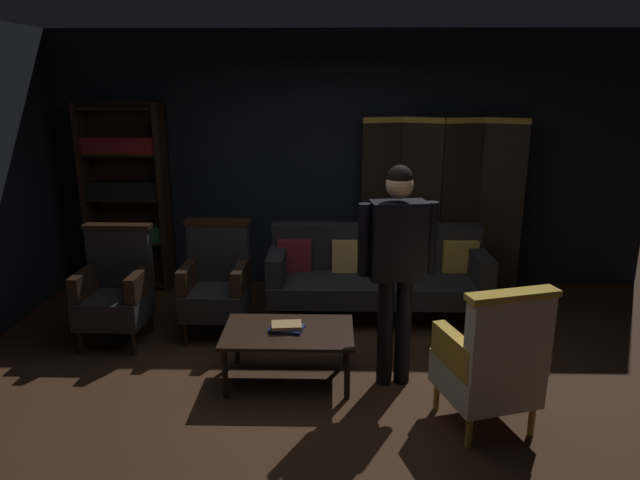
# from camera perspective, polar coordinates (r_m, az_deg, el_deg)

# --- Properties ---
(ground_plane) EXTENTS (10.00, 10.00, 0.00)m
(ground_plane) POSITION_cam_1_polar(r_m,az_deg,el_deg) (4.61, -0.23, -14.18)
(ground_plane) COLOR #331E11
(back_wall) EXTENTS (7.20, 0.10, 2.80)m
(back_wall) POSITION_cam_1_polar(r_m,az_deg,el_deg) (6.52, 0.33, 7.73)
(back_wall) COLOR black
(back_wall) RESTS_ON ground_plane
(folding_screen) EXTENTS (1.73, 0.29, 1.90)m
(folding_screen) POSITION_cam_1_polar(r_m,az_deg,el_deg) (6.43, 11.73, 3.54)
(folding_screen) COLOR black
(folding_screen) RESTS_ON ground_plane
(bookshelf) EXTENTS (0.90, 0.32, 2.05)m
(bookshelf) POSITION_cam_1_polar(r_m,az_deg,el_deg) (6.71, -18.45, 4.24)
(bookshelf) COLOR black
(bookshelf) RESTS_ON ground_plane
(velvet_couch) EXTENTS (2.12, 0.78, 0.88)m
(velvet_couch) POSITION_cam_1_polar(r_m,az_deg,el_deg) (5.78, 5.62, -3.01)
(velvet_couch) COLOR black
(velvet_couch) RESTS_ON ground_plane
(coffee_table) EXTENTS (1.00, 0.64, 0.42)m
(coffee_table) POSITION_cam_1_polar(r_m,az_deg,el_deg) (4.54, -3.13, -9.39)
(coffee_table) COLOR black
(coffee_table) RESTS_ON ground_plane
(armchair_gilt_accent) EXTENTS (0.72, 0.72, 1.04)m
(armchair_gilt_accent) POSITION_cam_1_polar(r_m,az_deg,el_deg) (4.06, 16.52, -11.39)
(armchair_gilt_accent) COLOR gold
(armchair_gilt_accent) RESTS_ON ground_plane
(armchair_wing_left) EXTENTS (0.60, 0.58, 1.04)m
(armchair_wing_left) POSITION_cam_1_polar(r_m,az_deg,el_deg) (5.47, -19.40, -4.55)
(armchair_wing_left) COLOR black
(armchair_wing_left) RESTS_ON ground_plane
(armchair_wing_right) EXTENTS (0.60, 0.59, 1.04)m
(armchair_wing_right) POSITION_cam_1_polar(r_m,az_deg,el_deg) (5.40, -10.15, -4.12)
(armchair_wing_right) COLOR black
(armchair_wing_right) RESTS_ON ground_plane
(standing_figure) EXTENTS (0.58, 0.27, 1.70)m
(standing_figure) POSITION_cam_1_polar(r_m,az_deg,el_deg) (4.31, 7.56, -1.63)
(standing_figure) COLOR black
(standing_figure) RESTS_ON ground_plane
(book_navy_cloth) EXTENTS (0.28, 0.21, 0.02)m
(book_navy_cloth) POSITION_cam_1_polar(r_m,az_deg,el_deg) (4.53, -3.30, -8.67)
(book_navy_cloth) COLOR navy
(book_navy_cloth) RESTS_ON coffee_table
(book_tan_leather) EXTENTS (0.24, 0.18, 0.03)m
(book_tan_leather) POSITION_cam_1_polar(r_m,az_deg,el_deg) (4.52, -3.30, -8.36)
(book_tan_leather) COLOR #9E7A47
(book_tan_leather) RESTS_ON book_navy_cloth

